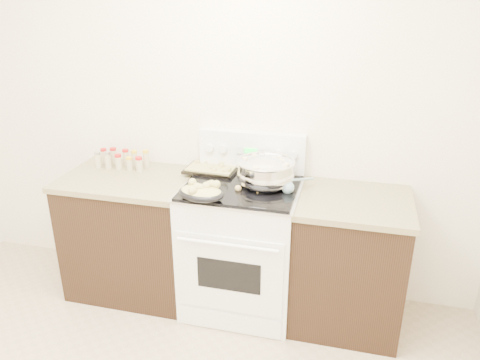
% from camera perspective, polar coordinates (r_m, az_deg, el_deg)
% --- Properties ---
extents(room_shell, '(4.10, 3.60, 2.75)m').
position_cam_1_polar(room_shell, '(1.76, -22.69, 5.78)').
color(room_shell, white).
rests_on(room_shell, ground).
extents(counter_left, '(0.93, 0.67, 0.92)m').
position_cam_1_polar(counter_left, '(3.59, -12.77, -6.36)').
color(counter_left, black).
rests_on(counter_left, ground).
extents(counter_right, '(0.73, 0.67, 0.92)m').
position_cam_1_polar(counter_right, '(3.26, 13.01, -9.62)').
color(counter_right, black).
rests_on(counter_right, ground).
extents(kitchen_range, '(0.78, 0.73, 1.22)m').
position_cam_1_polar(kitchen_range, '(3.31, 0.24, -7.84)').
color(kitchen_range, white).
rests_on(kitchen_range, ground).
extents(mixing_bowl, '(0.44, 0.44, 0.23)m').
position_cam_1_polar(mixing_bowl, '(3.07, 3.16, 0.89)').
color(mixing_bowl, silver).
rests_on(mixing_bowl, kitchen_range).
extents(roasting_pan, '(0.33, 0.26, 0.11)m').
position_cam_1_polar(roasting_pan, '(2.89, -4.74, -1.45)').
color(roasting_pan, black).
rests_on(roasting_pan, kitchen_range).
extents(baking_sheet, '(0.38, 0.27, 0.06)m').
position_cam_1_polar(baking_sheet, '(3.34, -3.33, 1.41)').
color(baking_sheet, black).
rests_on(baking_sheet, kitchen_range).
extents(wooden_spoon, '(0.16, 0.24, 0.04)m').
position_cam_1_polar(wooden_spoon, '(3.05, 0.35, -0.83)').
color(wooden_spoon, tan).
rests_on(wooden_spoon, kitchen_range).
extents(blue_ladle, '(0.19, 0.25, 0.10)m').
position_cam_1_polar(blue_ladle, '(3.01, 6.01, -0.80)').
color(blue_ladle, '#779EB1').
rests_on(blue_ladle, kitchen_range).
extents(spice_jars, '(0.39, 0.15, 0.13)m').
position_cam_1_polar(spice_jars, '(3.57, -14.27, 2.45)').
color(spice_jars, '#BFB28C').
rests_on(spice_jars, counter_left).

